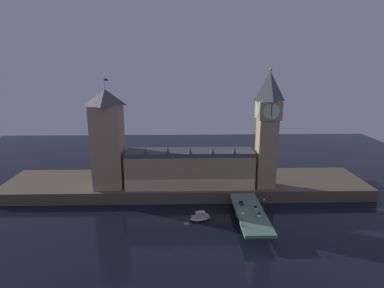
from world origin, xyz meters
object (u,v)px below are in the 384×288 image
at_px(clock_tower, 268,126).
at_px(street_lamp_mid, 264,204).
at_px(car_southbound_lead, 259,214).
at_px(boat_upstream, 200,217).
at_px(victoria_tower, 108,139).
at_px(car_northbound_lead, 241,203).
at_px(pedestrian_near_rail, 241,219).
at_px(car_southbound_trail, 255,208).
at_px(pedestrian_far_rail, 236,203).
at_px(street_lamp_near, 243,218).

bearing_deg(clock_tower, street_lamp_mid, -104.21).
bearing_deg(car_southbound_lead, boat_upstream, 163.20).
bearing_deg(victoria_tower, car_northbound_lead, -19.82).
relative_size(car_southbound_lead, pedestrian_near_rail, 2.25).
bearing_deg(victoria_tower, car_southbound_trail, -22.12).
bearing_deg(pedestrian_far_rail, car_southbound_trail, -28.41).
bearing_deg(car_southbound_trail, victoria_tower, 157.88).
distance_m(pedestrian_far_rail, boat_upstream, 19.64).
distance_m(car_southbound_trail, pedestrian_far_rail, 10.44).
bearing_deg(car_northbound_lead, boat_upstream, -167.40).
relative_size(victoria_tower, car_southbound_trail, 14.86).
bearing_deg(pedestrian_near_rail, car_southbound_trail, 52.26).
relative_size(clock_tower, car_southbound_lead, 17.84).
xyz_separation_m(pedestrian_near_rail, boat_upstream, (-18.41, 12.90, -5.53)).
bearing_deg(car_southbound_lead, street_lamp_near, -133.62).
xyz_separation_m(car_southbound_lead, pedestrian_far_rail, (-9.18, 12.24, 0.29)).
xyz_separation_m(clock_tower, car_southbound_trail, (-11.51, -29.17, -35.94)).
bearing_deg(pedestrian_near_rail, victoria_tower, 147.82).
distance_m(car_northbound_lead, street_lamp_mid, 13.24).
height_order(car_southbound_lead, pedestrian_near_rail, pedestrian_near_rail).
relative_size(pedestrian_near_rail, boat_upstream, 0.15).
relative_size(clock_tower, street_lamp_mid, 10.20).
height_order(car_southbound_lead, car_southbound_trail, car_southbound_lead).
distance_m(clock_tower, street_lamp_near, 60.46).
distance_m(victoria_tower, car_southbound_trail, 90.04).
xyz_separation_m(victoria_tower, street_lamp_near, (69.57, -49.50, -24.88)).
xyz_separation_m(pedestrian_near_rail, street_lamp_mid, (12.64, 9.24, 3.27)).
xyz_separation_m(victoria_tower, pedestrian_near_rail, (69.97, -44.03, -28.20)).
bearing_deg(car_southbound_lead, clock_tower, 72.48).
bearing_deg(street_lamp_mid, car_northbound_lead, 138.55).
bearing_deg(clock_tower, boat_upstream, -144.27).
relative_size(car_southbound_trail, pedestrian_far_rail, 2.31).
relative_size(street_lamp_near, street_lamp_mid, 1.01).
xyz_separation_m(clock_tower, boat_upstream, (-39.10, -28.12, -41.24)).
bearing_deg(pedestrian_near_rail, car_northbound_lead, 80.20).
xyz_separation_m(clock_tower, street_lamp_mid, (-8.05, -31.78, -32.43)).
bearing_deg(clock_tower, pedestrian_far_rail, -130.51).
height_order(car_southbound_trail, street_lamp_mid, street_lamp_mid).
relative_size(victoria_tower, pedestrian_far_rail, 34.32).
xyz_separation_m(car_southbound_lead, car_southbound_trail, (0.00, 7.28, -0.02)).
bearing_deg(clock_tower, street_lamp_near, -114.39).
distance_m(car_southbound_trail, street_lamp_near, 20.12).
distance_m(victoria_tower, street_lamp_mid, 93.03).
xyz_separation_m(car_southbound_lead, boat_upstream, (-27.59, 8.33, -5.32)).
relative_size(car_northbound_lead, pedestrian_far_rail, 2.28).
distance_m(car_southbound_lead, pedestrian_far_rail, 15.30).
distance_m(car_northbound_lead, street_lamp_near, 23.70).
height_order(car_northbound_lead, boat_upstream, car_northbound_lead).
distance_m(car_southbound_trail, pedestrian_near_rail, 14.99).
xyz_separation_m(victoria_tower, street_lamp_mid, (82.61, -34.78, -24.93)).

